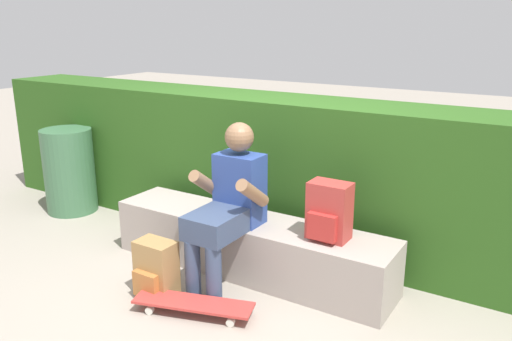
{
  "coord_description": "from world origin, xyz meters",
  "views": [
    {
      "loc": [
        1.97,
        -2.61,
        1.86
      ],
      "look_at": [
        -0.02,
        0.58,
        0.77
      ],
      "focal_mm": 36.2,
      "sensor_mm": 36.0,
      "label": 1
    }
  ],
  "objects_px": {
    "skateboard_near_person": "(193,304)",
    "backpack_on_ground": "(156,269)",
    "trash_bin": "(69,171)",
    "backpack_on_bench": "(329,212)",
    "person_skater": "(229,201)",
    "bench_main": "(249,245)"
  },
  "relations": [
    {
      "from": "skateboard_near_person",
      "to": "backpack_on_ground",
      "type": "xyz_separation_m",
      "value": [
        -0.38,
        0.06,
        0.12
      ]
    },
    {
      "from": "backpack_on_ground",
      "to": "trash_bin",
      "type": "xyz_separation_m",
      "value": [
        -1.88,
        0.81,
        0.23
      ]
    },
    {
      "from": "skateboard_near_person",
      "to": "backpack_on_bench",
      "type": "distance_m",
      "value": 1.09
    },
    {
      "from": "trash_bin",
      "to": "backpack_on_ground",
      "type": "bearing_deg",
      "value": -23.38
    },
    {
      "from": "trash_bin",
      "to": "backpack_on_bench",
      "type": "bearing_deg",
      "value": -3.48
    },
    {
      "from": "person_skater",
      "to": "skateboard_near_person",
      "type": "bearing_deg",
      "value": -84.08
    },
    {
      "from": "bench_main",
      "to": "person_skater",
      "type": "height_order",
      "value": "person_skater"
    },
    {
      "from": "bench_main",
      "to": "backpack_on_ground",
      "type": "distance_m",
      "value": 0.74
    },
    {
      "from": "skateboard_near_person",
      "to": "person_skater",
      "type": "bearing_deg",
      "value": 95.92
    },
    {
      "from": "backpack_on_bench",
      "to": "backpack_on_ground",
      "type": "xyz_separation_m",
      "value": [
        -1.01,
        -0.64,
        -0.43
      ]
    },
    {
      "from": "person_skater",
      "to": "backpack_on_bench",
      "type": "height_order",
      "value": "person_skater"
    },
    {
      "from": "bench_main",
      "to": "backpack_on_ground",
      "type": "relative_size",
      "value": 5.65
    },
    {
      "from": "skateboard_near_person",
      "to": "backpack_on_bench",
      "type": "xyz_separation_m",
      "value": [
        0.63,
        0.7,
        0.54
      ]
    },
    {
      "from": "backpack_on_ground",
      "to": "bench_main",
      "type": "bearing_deg",
      "value": 61.0
    },
    {
      "from": "person_skater",
      "to": "skateboard_near_person",
      "type": "height_order",
      "value": "person_skater"
    },
    {
      "from": "skateboard_near_person",
      "to": "backpack_on_ground",
      "type": "distance_m",
      "value": 0.4
    },
    {
      "from": "bench_main",
      "to": "person_skater",
      "type": "xyz_separation_m",
      "value": [
        -0.03,
        -0.21,
        0.42
      ]
    },
    {
      "from": "backpack_on_bench",
      "to": "person_skater",
      "type": "bearing_deg",
      "value": -163.25
    },
    {
      "from": "skateboard_near_person",
      "to": "backpack_on_ground",
      "type": "bearing_deg",
      "value": 170.53
    },
    {
      "from": "person_skater",
      "to": "backpack_on_ground",
      "type": "xyz_separation_m",
      "value": [
        -0.33,
        -0.43,
        -0.43
      ]
    },
    {
      "from": "person_skater",
      "to": "backpack_on_ground",
      "type": "height_order",
      "value": "person_skater"
    },
    {
      "from": "bench_main",
      "to": "backpack_on_ground",
      "type": "height_order",
      "value": "bench_main"
    }
  ]
}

